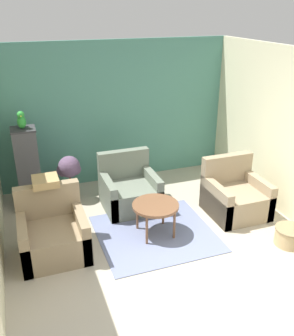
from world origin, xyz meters
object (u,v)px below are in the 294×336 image
object	(u,v)px
potted_plant	(69,172)
parrot	(21,120)
armchair_right	(235,197)
armchair_middle	(129,191)
armchair_left	(53,235)
birdcage	(28,170)
coffee_table	(156,207)
wicker_basket	(290,236)

from	to	relation	value
potted_plant	parrot	bearing A→B (deg)	171.65
armchair_right	armchair_middle	xyz separation A→B (m)	(-1.52, 0.76, 0.00)
armchair_left	birdcage	xyz separation A→B (m)	(-0.18, 1.53, 0.32)
armchair_right	potted_plant	world-z (taller)	armchair_right
armchair_middle	parrot	distance (m)	2.02
coffee_table	birdcage	world-z (taller)	birdcage
armchair_left	birdcage	size ratio (longest dim) A/B	0.67
armchair_right	potted_plant	xyz separation A→B (m)	(-2.39, 1.33, 0.24)
coffee_table	parrot	bearing A→B (deg)	135.84
potted_plant	armchair_right	bearing A→B (deg)	-29.21
birdcage	armchair_left	bearing A→B (deg)	-83.27
potted_plant	wicker_basket	size ratio (longest dim) A/B	1.90
birdcage	wicker_basket	distance (m)	4.12
coffee_table	birdcage	distance (m)	2.26
parrot	coffee_table	bearing A→B (deg)	-44.16
armchair_middle	birdcage	world-z (taller)	birdcage
armchair_right	armchair_left	bearing A→B (deg)	-177.94
armchair_left	potted_plant	xyz separation A→B (m)	(0.46, 1.44, 0.24)
coffee_table	wicker_basket	size ratio (longest dim) A/B	1.60
armchair_middle	parrot	xyz separation A→B (m)	(-1.51, 0.67, 1.17)
armchair_left	wicker_basket	world-z (taller)	armchair_left
coffee_table	armchair_right	distance (m)	1.43
coffee_table	armchair_right	world-z (taller)	armchair_right
armchair_left	parrot	world-z (taller)	parrot
armchair_right	birdcage	world-z (taller)	birdcage
coffee_table	wicker_basket	xyz separation A→B (m)	(1.67, -0.87, -0.31)
armchair_left	armchair_right	world-z (taller)	same
birdcage	parrot	distance (m)	0.84
birdcage	potted_plant	distance (m)	0.65
coffee_table	birdcage	xyz separation A→B (m)	(-1.62, 1.57, 0.16)
coffee_table	armchair_left	bearing A→B (deg)	178.34
armchair_middle	birdcage	distance (m)	1.68
potted_plant	wicker_basket	world-z (taller)	potted_plant
armchair_left	armchair_middle	xyz separation A→B (m)	(1.33, 0.86, 0.00)
coffee_table	armchair_right	bearing A→B (deg)	5.83
parrot	armchair_middle	bearing A→B (deg)	-23.85
armchair_middle	wicker_basket	distance (m)	2.52
wicker_basket	coffee_table	bearing A→B (deg)	152.36
potted_plant	birdcage	bearing A→B (deg)	171.86
armchair_middle	potted_plant	world-z (taller)	armchair_middle
potted_plant	wicker_basket	distance (m)	3.56
wicker_basket	armchair_left	bearing A→B (deg)	163.59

